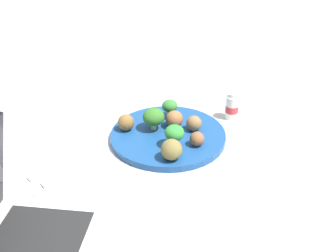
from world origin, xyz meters
name	(u,v)px	position (x,y,z in m)	size (l,w,h in m)	color
ground_plane	(168,139)	(0.00, 0.00, 0.00)	(4.00, 4.00, 0.00)	#B2B2AD
plate	(168,136)	(0.00, 0.00, 0.01)	(0.28, 0.28, 0.02)	navy
broccoli_floret_mid_left	(154,117)	(0.02, -0.04, 0.05)	(0.05, 0.05, 0.06)	#ABCA74
broccoli_floret_front_right	(170,106)	(-0.05, -0.06, 0.05)	(0.04, 0.04, 0.05)	#A4C776
broccoli_floret_center	(174,133)	(0.02, 0.05, 0.05)	(0.05, 0.05, 0.05)	#ADBA66
meatball_mid_right	(194,123)	(-0.06, 0.02, 0.03)	(0.04, 0.04, 0.04)	brown
meatball_center	(197,139)	(-0.02, 0.08, 0.03)	(0.03, 0.03, 0.03)	brown
meatball_back_left	(171,150)	(0.05, 0.09, 0.04)	(0.05, 0.05, 0.05)	brown
meatball_front_left	(174,119)	(-0.03, -0.02, 0.04)	(0.04, 0.04, 0.04)	brown
meatball_mid_left	(126,122)	(0.07, -0.07, 0.04)	(0.04, 0.04, 0.04)	brown
napkin	(65,172)	(0.26, -0.01, 0.00)	(0.17, 0.12, 0.01)	white
fork	(65,175)	(0.27, 0.00, 0.01)	(0.12, 0.02, 0.01)	silver
knife	(57,168)	(0.27, -0.03, 0.01)	(0.15, 0.02, 0.01)	silver
yogurt_bottle	(232,107)	(-0.20, 0.01, 0.03)	(0.03, 0.03, 0.07)	white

